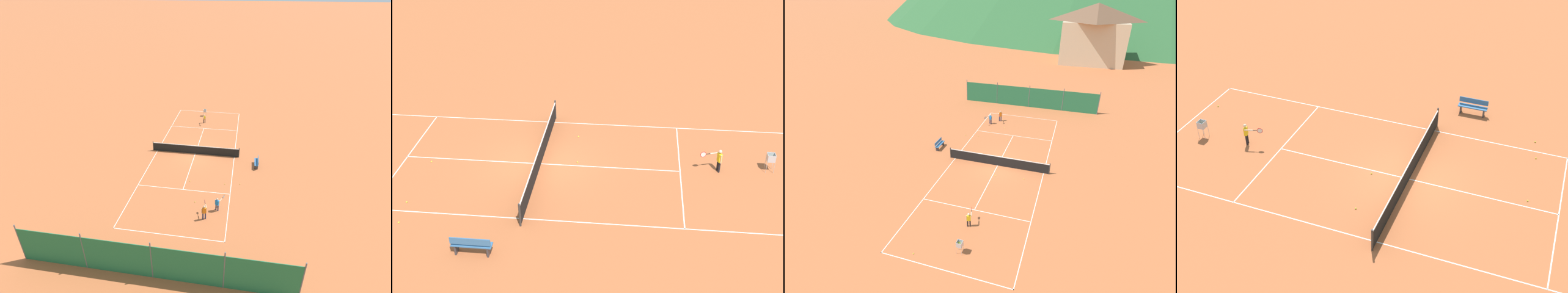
% 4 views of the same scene
% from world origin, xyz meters
% --- Properties ---
extents(ground_plane, '(600.00, 600.00, 0.00)m').
position_xyz_m(ground_plane, '(0.00, 0.00, 0.00)').
color(ground_plane, '#B25B33').
extents(court_line_markings, '(8.25, 23.85, 0.01)m').
position_xyz_m(court_line_markings, '(0.00, 0.00, 0.00)').
color(court_line_markings, white).
rests_on(court_line_markings, ground).
extents(tennis_net, '(9.18, 0.08, 1.06)m').
position_xyz_m(tennis_net, '(0.00, 0.00, 0.50)').
color(tennis_net, '#2D2D2D').
rests_on(tennis_net, ground).
extents(windscreen_fence_far, '(17.28, 0.08, 2.90)m').
position_xyz_m(windscreen_fence_far, '(-0.00, 15.50, 1.31)').
color(windscreen_fence_far, '#236B42').
rests_on(windscreen_fence_far, ground).
extents(player_near_baseline, '(0.41, 1.09, 1.27)m').
position_xyz_m(player_near_baseline, '(-2.34, 9.76, 0.74)').
color(player_near_baseline, '#23284C').
rests_on(player_near_baseline, ground).
extents(player_near_service, '(0.71, 0.91, 1.19)m').
position_xyz_m(player_near_service, '(-3.23, 8.62, 0.70)').
color(player_near_service, '#23284C').
rests_on(player_near_service, ground).
extents(player_far_baseline, '(0.36, 0.99, 1.11)m').
position_xyz_m(player_far_baseline, '(0.19, -8.05, 0.65)').
color(player_far_baseline, black).
rests_on(player_far_baseline, ground).
extents(tennis_ball_far_corner, '(0.07, 0.07, 0.07)m').
position_xyz_m(tennis_ball_far_corner, '(-2.19, -11.39, 0.03)').
color(tennis_ball_far_corner, '#CCE033').
rests_on(tennis_ball_far_corner, ground).
extents(tennis_ball_service_box, '(0.07, 0.07, 0.07)m').
position_xyz_m(tennis_ball_service_box, '(-3.53, 5.03, 0.03)').
color(tennis_ball_service_box, '#CCE033').
rests_on(tennis_ball_service_box, ground).
extents(tennis_ball_by_net_left, '(0.07, 0.07, 0.07)m').
position_xyz_m(tennis_ball_by_net_left, '(2.66, -1.45, 0.03)').
color(tennis_ball_by_net_left, '#CCE033').
rests_on(tennis_ball_by_net_left, ground).
extents(tennis_ball_by_net_right, '(0.07, 0.07, 0.07)m').
position_xyz_m(tennis_ball_by_net_right, '(-1.32, 7.95, 0.03)').
color(tennis_ball_by_net_right, '#CCE033').
rests_on(tennis_ball_by_net_right, ground).
extents(tennis_ball_mid_court, '(0.07, 0.07, 0.07)m').
position_xyz_m(tennis_ball_mid_court, '(-0.37, 5.09, 0.03)').
color(tennis_ball_mid_court, '#CCE033').
rests_on(tennis_ball_mid_court, ground).
extents(tennis_ball_alley_left, '(0.07, 0.07, 0.07)m').
position_xyz_m(tennis_ball_alley_left, '(-4.86, 4.82, 0.03)').
color(tennis_ball_alley_left, '#CCE033').
rests_on(tennis_ball_alley_left, ground).
extents(tennis_ball_alley_right, '(0.07, 0.07, 0.07)m').
position_xyz_m(tennis_ball_alley_right, '(0.26, -1.68, 0.03)').
color(tennis_ball_alley_right, '#CCE033').
rests_on(tennis_ball_alley_right, ground).
extents(ball_hopper, '(0.36, 0.36, 0.89)m').
position_xyz_m(ball_hopper, '(0.44, -10.39, 0.65)').
color(ball_hopper, '#B7B7BC').
rests_on(ball_hopper, ground).
extents(courtside_bench, '(0.36, 1.50, 0.84)m').
position_xyz_m(courtside_bench, '(-6.34, 1.41, 0.45)').
color(courtside_bench, '#336699').
rests_on(courtside_bench, ground).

